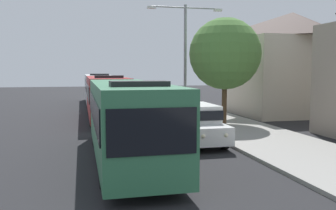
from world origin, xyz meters
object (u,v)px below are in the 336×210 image
(bus_middle, at_px, (98,88))
(streetlamp_mid, at_px, (185,50))
(bus_lead, at_px, (127,118))
(bus_second_in_line, at_px, (106,96))
(white_suv, at_px, (197,122))
(roadside_tree, at_px, (225,54))

(bus_middle, height_order, streetlamp_mid, streetlamp_mid)
(bus_lead, bearing_deg, bus_second_in_line, 90.00)
(white_suv, bearing_deg, bus_lead, -144.79)
(bus_lead, height_order, bus_second_in_line, same)
(streetlamp_mid, xyz_separation_m, roadside_tree, (1.81, -2.83, -0.40))
(bus_second_in_line, distance_m, bus_middle, 12.43)
(roadside_tree, bearing_deg, bus_lead, -132.71)
(streetlamp_mid, bearing_deg, bus_second_in_line, 160.83)
(white_suv, bearing_deg, streetlamp_mid, 78.04)
(bus_middle, distance_m, white_suv, 22.64)
(bus_lead, distance_m, streetlamp_mid, 12.37)
(white_suv, distance_m, streetlamp_mid, 9.10)
(bus_lead, xyz_separation_m, white_suv, (3.70, 2.61, -0.66))
(white_suv, relative_size, roadside_tree, 0.72)
(bus_middle, bearing_deg, streetlamp_mid, -69.33)
(bus_lead, xyz_separation_m, bus_second_in_line, (0.00, 12.51, 0.00))
(bus_lead, height_order, bus_middle, same)
(bus_second_in_line, relative_size, white_suv, 2.34)
(streetlamp_mid, distance_m, roadside_tree, 3.38)
(bus_middle, xyz_separation_m, white_suv, (3.70, -22.33, -0.66))
(bus_middle, relative_size, roadside_tree, 1.84)
(bus_lead, bearing_deg, roadside_tree, 47.29)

